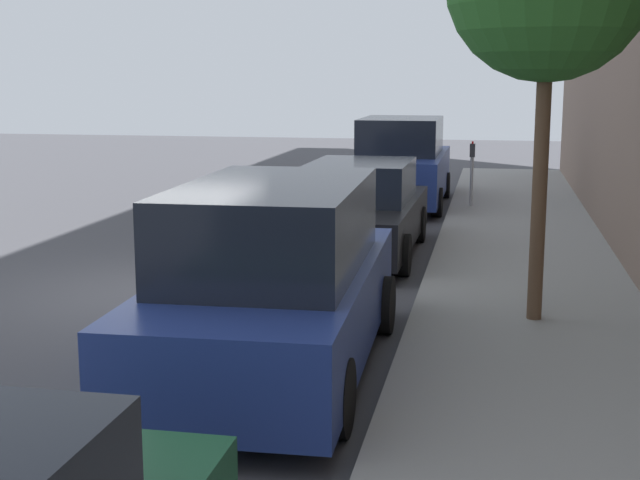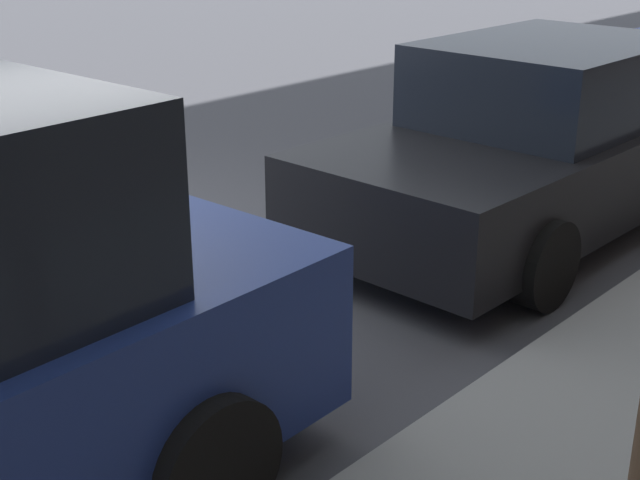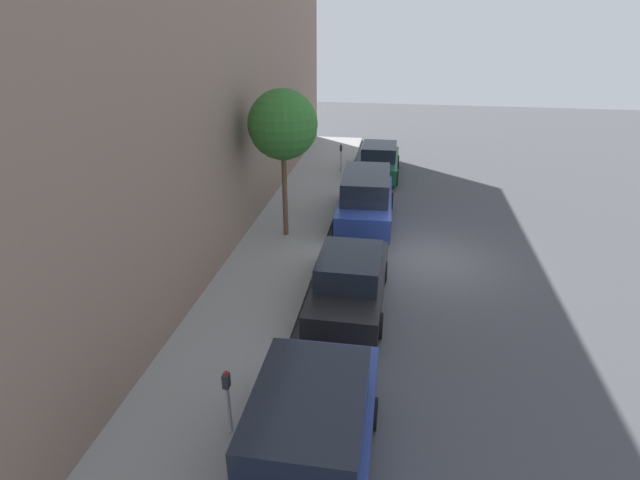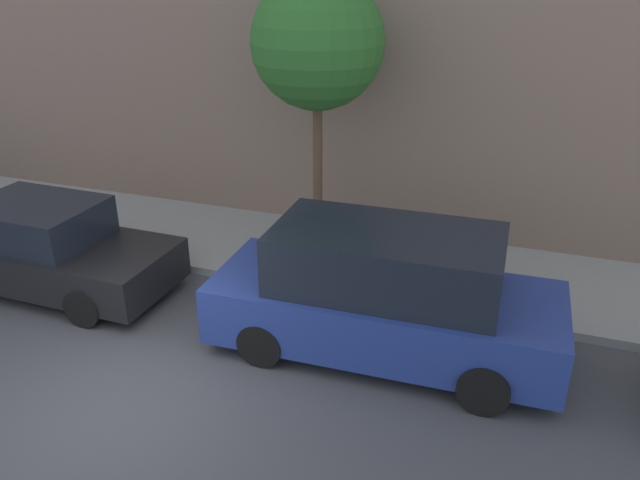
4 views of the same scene
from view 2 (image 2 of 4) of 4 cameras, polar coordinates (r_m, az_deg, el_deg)
The scene contains 2 objects.
ground_plane at distance 7.16m, azimuth -15.61°, elevation -1.01°, with size 60.00×60.00×0.00m, color #424247.
parked_sedan_third at distance 7.57m, azimuth 14.03°, elevation 6.13°, with size 1.92×4.52×1.54m.
Camera 2 is at (5.73, -3.41, 2.61)m, focal length 50.00 mm.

